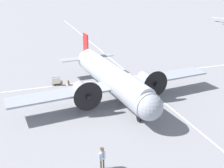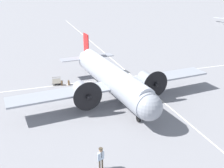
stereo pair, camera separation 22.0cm
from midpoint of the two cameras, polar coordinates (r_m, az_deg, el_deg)
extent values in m
plane|color=gray|center=(33.61, -0.19, -2.79)|extent=(300.00, 300.00, 0.00)
cube|color=silver|center=(35.52, 7.80, -1.60)|extent=(120.00, 0.16, 0.01)
cube|color=silver|center=(38.94, -3.12, 0.71)|extent=(0.16, 120.00, 0.01)
cylinder|color=#9399A3|center=(32.67, -0.19, 1.13)|extent=(16.65, 4.24, 2.70)
cylinder|color=silver|center=(32.42, -0.19, 2.36)|extent=(15.77, 3.36, 1.89)
sphere|color=#9399A3|center=(26.02, 7.39, -4.67)|extent=(2.57, 2.57, 2.57)
cylinder|color=#9399A3|center=(39.88, -5.13, 5.08)|extent=(3.34, 1.78, 1.49)
cube|color=red|center=(39.93, -5.52, 7.91)|extent=(1.81, 0.31, 3.11)
cube|color=#9399A3|center=(40.20, -5.34, 5.42)|extent=(2.32, 7.78, 0.10)
cube|color=#9399A3|center=(31.77, 0.71, -0.13)|extent=(4.85, 24.07, 0.20)
cylinder|color=#9399A3|center=(33.38, 7.24, 0.82)|extent=(2.94, 1.75, 1.49)
cylinder|color=black|center=(32.17, 8.68, -0.07)|extent=(0.33, 3.11, 3.12)
sphere|color=black|center=(32.06, 8.81, -0.15)|extent=(0.52, 0.52, 0.52)
cylinder|color=#9399A3|center=(30.12, -6.07, -1.48)|extent=(2.94, 1.75, 1.49)
cylinder|color=black|center=(28.78, -5.06, -2.58)|extent=(0.33, 3.11, 3.12)
sphere|color=black|center=(28.66, -4.97, -2.69)|extent=(0.52, 0.52, 0.52)
cylinder|color=#4C4C51|center=(34.00, 6.91, -0.74)|extent=(0.18, 0.18, 0.99)
cylinder|color=black|center=(34.19, 6.87, -1.51)|extent=(1.12, 0.40, 1.10)
cylinder|color=#4C4C51|center=(30.81, -6.16, -3.16)|extent=(0.18, 0.18, 0.99)
cylinder|color=black|center=(31.02, -6.13, -3.99)|extent=(1.12, 0.40, 1.10)
cylinder|color=#4C4C51|center=(28.14, 5.29, -6.23)|extent=(0.14, 0.14, 0.89)
cylinder|color=black|center=(28.35, 5.26, -7.02)|extent=(0.71, 0.24, 0.70)
cylinder|color=#473D2D|center=(22.12, -2.03, -15.85)|extent=(0.13, 0.13, 0.90)
cylinder|color=#473D2D|center=(21.98, -2.56, -16.14)|extent=(0.13, 0.13, 0.90)
cube|color=silver|center=(21.58, -2.33, -14.34)|extent=(0.37, 0.48, 0.67)
sphere|color=tan|center=(21.30, -2.35, -13.29)|extent=(0.30, 0.30, 0.30)
cylinder|color=silver|center=(21.75, -1.78, -14.14)|extent=(0.10, 0.10, 0.64)
cylinder|color=silver|center=(21.46, -2.87, -14.71)|extent=(0.10, 0.10, 0.64)
cube|color=black|center=(21.47, -2.13, -14.29)|extent=(0.03, 0.05, 0.43)
cylinder|color=#473D2D|center=(21.23, -2.35, -13.00)|extent=(0.42, 0.42, 0.07)
cube|color=brown|center=(37.79, -10.35, 0.14)|extent=(0.46, 0.12, 0.55)
cube|color=#4A3520|center=(37.68, -10.39, 0.57)|extent=(0.17, 0.09, 0.02)
cube|color=brown|center=(37.71, -8.99, 0.22)|extent=(0.44, 0.19, 0.59)
cube|color=#4A3520|center=(37.60, -9.02, 0.68)|extent=(0.16, 0.13, 0.02)
cube|color=#6B665B|center=(38.56, -11.45, 0.55)|extent=(2.04, 1.36, 0.04)
cube|color=#6B665B|center=(39.34, -11.48, 1.35)|extent=(0.20, 1.09, 0.04)
cylinder|color=#6B665B|center=(39.38, -10.72, 1.25)|extent=(0.04, 0.04, 0.22)
cylinder|color=#6B665B|center=(39.39, -12.22, 1.14)|extent=(0.04, 0.04, 0.22)
cylinder|color=black|center=(37.94, -10.76, -0.02)|extent=(0.29, 0.10, 0.28)
cylinder|color=black|center=(37.95, -12.08, -0.11)|extent=(0.29, 0.10, 0.28)
cylinder|color=black|center=(39.29, -10.80, 0.75)|extent=(0.29, 0.10, 0.28)
cylinder|color=black|center=(39.31, -12.07, 0.66)|extent=(0.29, 0.10, 0.28)
camera|label=1|loc=(0.11, -90.19, -0.08)|focal=45.00mm
camera|label=2|loc=(0.11, 89.81, 0.08)|focal=45.00mm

